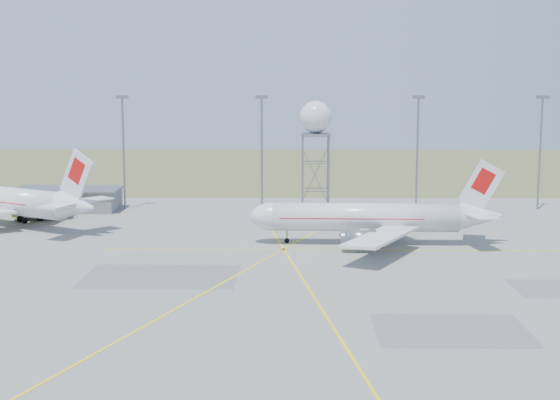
{
  "coord_description": "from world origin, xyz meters",
  "views": [
    {
      "loc": [
        -4.77,
        -74.09,
        22.2
      ],
      "look_at": [
        -6.34,
        40.0,
        5.43
      ],
      "focal_mm": 50.0,
      "sensor_mm": 36.0,
      "label": 1
    }
  ],
  "objects_px": {
    "airliner_main": "(370,218)",
    "radar_tower": "(316,152)",
    "fire_truck": "(42,209)",
    "airliner_far": "(2,201)"
  },
  "relations": [
    {
      "from": "airliner_main",
      "to": "fire_truck",
      "type": "xyz_separation_m",
      "value": [
        -52.72,
        19.42,
        -1.99
      ]
    },
    {
      "from": "radar_tower",
      "to": "airliner_far",
      "type": "bearing_deg",
      "value": -169.9
    },
    {
      "from": "airliner_far",
      "to": "radar_tower",
      "type": "relative_size",
      "value": 1.8
    },
    {
      "from": "airliner_far",
      "to": "radar_tower",
      "type": "bearing_deg",
      "value": -139.82
    },
    {
      "from": "airliner_main",
      "to": "fire_truck",
      "type": "bearing_deg",
      "value": -18.52
    },
    {
      "from": "airliner_far",
      "to": "fire_truck",
      "type": "distance_m",
      "value": 7.52
    },
    {
      "from": "radar_tower",
      "to": "airliner_main",
      "type": "bearing_deg",
      "value": -73.07
    },
    {
      "from": "airliner_far",
      "to": "radar_tower",
      "type": "xyz_separation_m",
      "value": [
        50.33,
        8.97,
        7.06
      ]
    },
    {
      "from": "airliner_main",
      "to": "fire_truck",
      "type": "relative_size",
      "value": 3.75
    },
    {
      "from": "airliner_main",
      "to": "radar_tower",
      "type": "distance_m",
      "value": 25.0
    }
  ]
}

